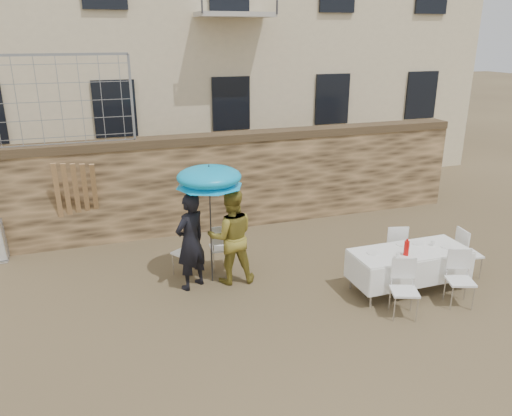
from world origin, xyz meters
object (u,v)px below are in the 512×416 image
object	(u,v)px
soda_bottle	(406,248)
table_chair_front_right	(461,280)
man_suit	(191,242)
umbrella	(209,180)
banquet_table	(410,252)
woman_dress	(231,237)
table_chair_front_left	(405,290)
table_chair_back	(393,247)
couple_chair_left	(186,251)
couple_chair_right	(221,246)
table_chair_side	(469,253)

from	to	relation	value
soda_bottle	table_chair_front_right	xyz separation A→B (m)	(0.70, -0.60, -0.43)
man_suit	umbrella	distance (m)	1.14
man_suit	banquet_table	bearing A→B (deg)	127.47
woman_dress	table_chair_front_left	distance (m)	3.14
table_chair_front_right	table_chair_back	bearing A→B (deg)	119.93
woman_dress	couple_chair_left	size ratio (longest dim) A/B	1.86
couple_chair_right	table_chair_back	xyz separation A→B (m)	(3.15, -1.10, 0.00)
soda_bottle	table_chair_back	distance (m)	1.11
umbrella	couple_chair_left	size ratio (longest dim) A/B	2.16
couple_chair_left	umbrella	bearing A→B (deg)	98.70
couple_chair_right	table_chair_side	bearing A→B (deg)	162.69
woman_dress	banquet_table	bearing A→B (deg)	162.68
banquet_table	table_chair_front_left	world-z (taller)	table_chair_front_left
man_suit	couple_chair_right	xyz separation A→B (m)	(0.70, 0.55, -0.42)
umbrella	table_chair_side	distance (m)	5.07
woman_dress	couple_chair_right	distance (m)	0.69
umbrella	table_chair_side	xyz separation A→B (m)	(4.65, -1.35, -1.48)
soda_bottle	table_chair_back	xyz separation A→B (m)	(0.40, 0.95, -0.43)
banquet_table	soda_bottle	distance (m)	0.30
man_suit	table_chair_side	distance (m)	5.22
man_suit	table_chair_front_left	xyz separation A→B (m)	(3.05, -2.10, -0.42)
umbrella	table_chair_back	world-z (taller)	umbrella
man_suit	table_chair_front_right	xyz separation A→B (m)	(4.15, -2.10, -0.42)
woman_dress	table_chair_front_left	world-z (taller)	woman_dress
table_chair_side	table_chair_front_right	bearing A→B (deg)	140.30
man_suit	woman_dress	world-z (taller)	man_suit
man_suit	umbrella	world-z (taller)	umbrella
banquet_table	man_suit	bearing A→B (deg)	159.78
couple_chair_left	table_chair_back	bearing A→B (deg)	131.19
umbrella	table_chair_front_right	distance (m)	4.60
woman_dress	table_chair_front_left	size ratio (longest dim) A/B	1.86
man_suit	umbrella	bearing A→B (deg)	161.73
umbrella	banquet_table	world-z (taller)	umbrella
table_chair_back	banquet_table	bearing A→B (deg)	89.72
couple_chair_right	banquet_table	xyz separation A→B (m)	(2.95, -1.90, 0.25)
soda_bottle	table_chair_side	xyz separation A→B (m)	(1.60, 0.25, -0.43)
man_suit	woman_dress	size ratio (longest dim) A/B	1.00
couple_chair_left	banquet_table	world-z (taller)	couple_chair_left
couple_chair_left	table_chair_side	xyz separation A→B (m)	(5.05, -1.80, 0.00)
table_chair_side	couple_chair_left	bearing A→B (deg)	77.37
table_chair_front_right	woman_dress	bearing A→B (deg)	167.36
soda_bottle	table_chair_front_left	xyz separation A→B (m)	(-0.40, -0.60, -0.43)
man_suit	banquet_table	world-z (taller)	man_suit
soda_bottle	table_chair_side	size ratio (longest dim) A/B	0.27
woman_dress	couple_chair_right	size ratio (longest dim) A/B	1.86
man_suit	soda_bottle	bearing A→B (deg)	124.28
umbrella	table_chair_front_right	size ratio (longest dim) A/B	2.16
soda_bottle	couple_chair_right	bearing A→B (deg)	143.39
woman_dress	table_chair_front_left	bearing A→B (deg)	145.26
banquet_table	table_chair_front_right	bearing A→B (deg)	-56.31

